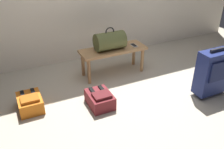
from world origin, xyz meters
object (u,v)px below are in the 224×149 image
duffel_bag_olive (110,41)px  backpack_maroon (100,99)px  bench (113,53)px  suitcase_upright_navy (214,72)px  cell_phone (134,45)px  backpack_orange (30,102)px

duffel_bag_olive → backpack_maroon: bearing=-123.6°
duffel_bag_olive → bench: bearing=-0.0°
backpack_maroon → suitcase_upright_navy: bearing=-15.6°
bench → duffel_bag_olive: duffel_bag_olive is taller
cell_phone → suitcase_upright_navy: (0.58, -1.06, -0.07)m
duffel_bag_olive → backpack_orange: 1.40m
duffel_bag_olive → backpack_orange: size_ratio=1.16×
bench → duffel_bag_olive: 0.20m
bench → backpack_maroon: size_ratio=2.63×
suitcase_upright_navy → backpack_orange: (-2.23, 0.70, -0.25)m
backpack_maroon → cell_phone: bearing=38.0°
backpack_orange → bench: bearing=16.8°
bench → cell_phone: size_ratio=6.94×
duffel_bag_olive → suitcase_upright_navy: duffel_bag_olive is taller
backpack_orange → duffel_bag_olive: bearing=17.4°
bench → suitcase_upright_navy: size_ratio=1.49×
backpack_maroon → bench: bearing=53.5°
backpack_orange → cell_phone: bearing=12.5°
bench → cell_phone: bearing=-4.9°
bench → backpack_orange: (-1.31, -0.40, -0.26)m
cell_phone → backpack_orange: 1.72m
suitcase_upright_navy → backpack_orange: bearing=162.7°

